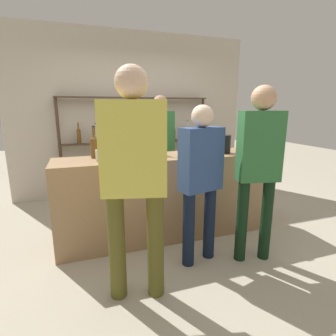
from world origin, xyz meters
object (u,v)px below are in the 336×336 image
object	(u,v)px
cork_jar	(101,156)
ice_bucket	(223,144)
customer_center	(201,174)
counter_bottle_2	(129,145)
counter_bottle_0	(158,144)
wine_glass	(248,144)
customer_right	(259,160)
server_behind_counter	(161,143)
customer_left	(134,170)
counter_bottle_1	(95,146)

from	to	relation	value
cork_jar	ice_bucket	bearing A→B (deg)	1.62
customer_center	counter_bottle_2	bearing A→B (deg)	21.12
customer_center	counter_bottle_0	bearing A→B (deg)	2.14
wine_glass	customer_center	world-z (taller)	customer_center
customer_center	cork_jar	bearing A→B (deg)	43.31
customer_right	server_behind_counter	xyz separation A→B (m)	(-0.46, 1.70, -0.02)
wine_glass	ice_bucket	size ratio (longest dim) A/B	0.63
counter_bottle_2	cork_jar	bearing A→B (deg)	-149.71
customer_center	server_behind_counter	bearing A→B (deg)	-17.00
cork_jar	customer_center	bearing A→B (deg)	-32.72
cork_jar	customer_left	distance (m)	0.88
counter_bottle_2	cork_jar	world-z (taller)	counter_bottle_2
wine_glass	customer_left	world-z (taller)	customer_left
counter_bottle_0	customer_right	world-z (taller)	customer_right
ice_bucket	server_behind_counter	xyz separation A→B (m)	(-0.51, 0.95, -0.08)
ice_bucket	customer_center	distance (m)	0.87
ice_bucket	server_behind_counter	world-z (taller)	server_behind_counter
counter_bottle_2	customer_right	size ratio (longest dim) A/B	0.19
customer_left	server_behind_counter	distance (m)	2.01
wine_glass	server_behind_counter	size ratio (longest dim) A/B	0.08
ice_bucket	counter_bottle_2	bearing A→B (deg)	172.05
customer_right	customer_left	distance (m)	1.25
server_behind_counter	customer_center	distance (m)	1.56
wine_glass	server_behind_counter	distance (m)	1.30
counter_bottle_0	customer_left	world-z (taller)	customer_left
wine_glass	cork_jar	distance (m)	1.81
counter_bottle_1	cork_jar	world-z (taller)	counter_bottle_1
counter_bottle_1	wine_glass	xyz separation A→B (m)	(1.85, -0.20, -0.03)
customer_left	server_behind_counter	bearing A→B (deg)	-8.80
customer_left	customer_right	bearing A→B (deg)	-69.02
ice_bucket	cork_jar	world-z (taller)	ice_bucket
ice_bucket	server_behind_counter	size ratio (longest dim) A/B	0.13
customer_left	counter_bottle_0	bearing A→B (deg)	-11.64
customer_right	customer_center	bearing A→B (deg)	87.10
counter_bottle_0	customer_left	xyz separation A→B (m)	(-0.49, -1.02, -0.04)
counter_bottle_0	wine_glass	size ratio (longest dim) A/B	2.35
counter_bottle_2	counter_bottle_1	bearing A→B (deg)	177.70
counter_bottle_1	cork_jar	size ratio (longest dim) A/B	2.91
customer_right	wine_glass	bearing A→B (deg)	-16.02
server_behind_counter	customer_center	size ratio (longest dim) A/B	1.09
counter_bottle_0	counter_bottle_1	bearing A→B (deg)	175.64
counter_bottle_1	server_behind_counter	world-z (taller)	server_behind_counter
customer_left	counter_bottle_2	bearing A→B (deg)	5.24
counter_bottle_0	server_behind_counter	size ratio (longest dim) A/B	0.19
server_behind_counter	cork_jar	bearing A→B (deg)	-29.71
ice_bucket	cork_jar	bearing A→B (deg)	-178.38
wine_glass	server_behind_counter	bearing A→B (deg)	130.89
counter_bottle_0	ice_bucket	world-z (taller)	counter_bottle_0
counter_bottle_1	wine_glass	world-z (taller)	counter_bottle_1
wine_glass	counter_bottle_0	bearing A→B (deg)	172.57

